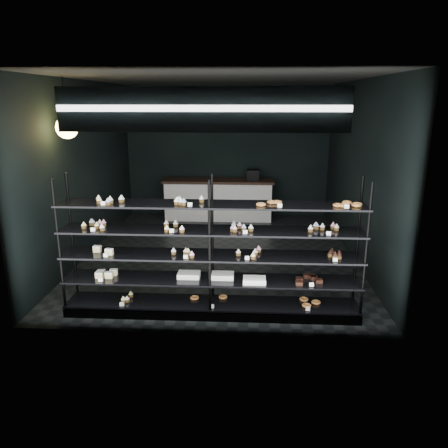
# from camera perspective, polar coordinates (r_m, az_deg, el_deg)

# --- Properties ---
(room) EXTENTS (5.01, 6.01, 3.20)m
(room) POSITION_cam_1_polar(r_m,az_deg,el_deg) (8.04, -0.60, 6.98)
(room) COLOR black
(room) RESTS_ON ground
(display_shelf) EXTENTS (4.00, 0.50, 1.91)m
(display_shelf) POSITION_cam_1_polar(r_m,az_deg,el_deg) (5.93, -1.88, -6.12)
(display_shelf) COLOR black
(display_shelf) RESTS_ON room
(signage) EXTENTS (3.30, 0.05, 0.50)m
(signage) POSITION_cam_1_polar(r_m,az_deg,el_deg) (5.02, -2.87, 14.70)
(signage) COLOR #0C173F
(signage) RESTS_ON room
(pendant_lamp) EXTENTS (0.33, 0.33, 0.89)m
(pendant_lamp) POSITION_cam_1_polar(r_m,az_deg,el_deg) (7.09, -19.84, 11.77)
(pendant_lamp) COLOR black
(pendant_lamp) RESTS_ON room
(service_counter) EXTENTS (2.67, 0.65, 1.23)m
(service_counter) POSITION_cam_1_polar(r_m,az_deg,el_deg) (10.71, -0.67, 3.29)
(service_counter) COLOR silver
(service_counter) RESTS_ON room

